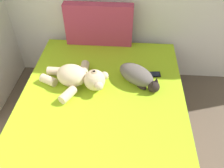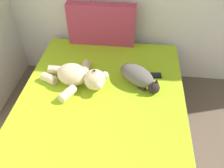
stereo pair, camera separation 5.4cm
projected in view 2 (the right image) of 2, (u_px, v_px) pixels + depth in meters
bed at (101, 124)px, 2.05m from camera, size 1.41×1.93×0.50m
patterned_cushion at (101, 24)px, 2.40m from camera, size 0.69×0.11×0.44m
cat at (138, 76)px, 2.02m from camera, size 0.39×0.41×0.15m
teddy_bear at (79, 77)px, 2.00m from camera, size 0.60×0.51×0.19m
cell_phone at (153, 75)px, 2.14m from camera, size 0.15×0.09×0.01m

